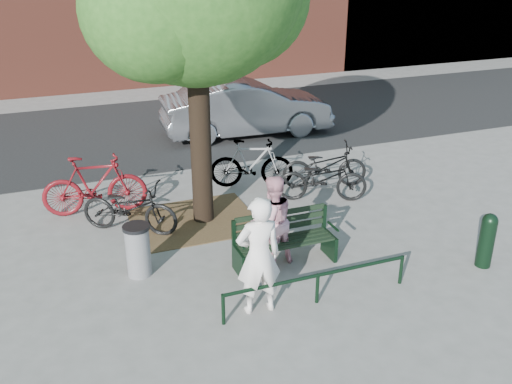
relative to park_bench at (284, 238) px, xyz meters
name	(u,v)px	position (x,y,z in m)	size (l,w,h in m)	color
ground	(285,265)	(0.00, -0.08, -0.48)	(90.00, 90.00, 0.00)	gray
dirt_pit	(194,221)	(-1.00, 2.12, -0.47)	(2.40, 2.00, 0.02)	brown
road	(170,128)	(0.00, 8.42, -0.47)	(40.00, 7.00, 0.01)	black
park_bench	(284,238)	(0.00, 0.00, 0.00)	(1.74, 0.54, 0.97)	black
guard_railing	(318,280)	(0.00, -1.28, -0.08)	(3.06, 0.06, 0.51)	black
person_left	(259,256)	(-0.90, -1.13, 0.44)	(0.67, 0.44, 1.84)	white
person_right	(272,221)	(-0.19, 0.07, 0.32)	(0.78, 0.61, 1.60)	#D08F9E
bollard	(487,238)	(3.14, -1.32, 0.04)	(0.26, 0.26, 0.97)	black
litter_bin	(138,250)	(-2.37, 0.52, -0.02)	(0.44, 0.44, 0.90)	gray
bicycle_a	(129,208)	(-2.23, 2.12, 0.02)	(0.66, 1.90, 1.00)	black
bicycle_b	(94,185)	(-2.74, 3.19, 0.14)	(0.58, 2.06, 1.24)	#5D0D12
bicycle_c	(325,166)	(2.22, 2.78, 0.02)	(0.67, 1.91, 1.00)	black
bicycle_d	(252,164)	(0.69, 3.35, 0.08)	(0.53, 1.86, 1.12)	gray
bicycle_e	(322,178)	(1.82, 2.12, 0.02)	(0.66, 1.90, 1.00)	black
parked_car	(246,108)	(1.94, 7.06, 0.31)	(1.67, 4.79, 1.58)	gray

